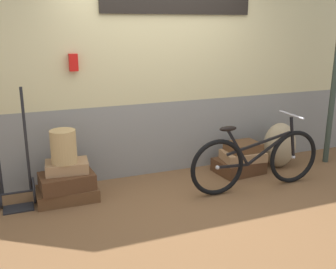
{
  "coord_description": "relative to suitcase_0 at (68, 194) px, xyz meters",
  "views": [
    {
      "loc": [
        -1.74,
        -4.03,
        1.98
      ],
      "look_at": [
        -0.05,
        0.23,
        0.69
      ],
      "focal_mm": 41.95,
      "sensor_mm": 36.0,
      "label": 1
    }
  ],
  "objects": [
    {
      "name": "suitcase_4",
      "position": [
        2.37,
        0.0,
        0.17
      ],
      "size": [
        0.59,
        0.44,
        0.12
      ],
      "primitive_type": "cube",
      "rotation": [
        0.0,
        0.0,
        -0.1
      ],
      "color": "#9E754C",
      "rests_on": "suitcase_3"
    },
    {
      "name": "bicycle",
      "position": [
        2.22,
        -0.53,
        0.29
      ],
      "size": [
        1.78,
        0.46,
        0.92
      ],
      "color": "black",
      "rests_on": "ground"
    },
    {
      "name": "station_building",
      "position": [
        1.29,
        0.52,
        1.35
      ],
      "size": [
        7.27,
        0.74,
        2.83
      ],
      "color": "gray",
      "rests_on": "ground"
    },
    {
      "name": "ground",
      "position": [
        1.28,
        -0.32,
        -0.1
      ],
      "size": [
        9.27,
        5.2,
        0.06
      ],
      "primitive_type": "cube",
      "color": "brown"
    },
    {
      "name": "suitcase_2",
      "position": [
        0.02,
        0.03,
        0.32
      ],
      "size": [
        0.51,
        0.36,
        0.13
      ],
      "primitive_type": "cube",
      "rotation": [
        0.0,
        0.0,
        -0.1
      ],
      "color": "#9E754C",
      "rests_on": "suitcase_1"
    },
    {
      "name": "wicker_basket",
      "position": [
        -0.0,
        0.01,
        0.58
      ],
      "size": [
        0.29,
        0.29,
        0.38
      ],
      "primitive_type": "cylinder",
      "color": "tan",
      "rests_on": "suitcase_2"
    },
    {
      "name": "suitcase_3",
      "position": [
        2.32,
        0.03,
        0.02
      ],
      "size": [
        0.66,
        0.54,
        0.18
      ],
      "primitive_type": "cube",
      "rotation": [
        0.0,
        0.0,
        0.1
      ],
      "color": "#4C2D19",
      "rests_on": "ground"
    },
    {
      "name": "luggage_trolley",
      "position": [
        -0.54,
        0.04,
        0.24
      ],
      "size": [
        0.39,
        0.37,
        1.35
      ],
      "color": "black",
      "rests_on": "ground"
    },
    {
      "name": "suitcase_0",
      "position": [
        0.0,
        0.0,
        0.0
      ],
      "size": [
        0.69,
        0.45,
        0.15
      ],
      "primitive_type": "cube",
      "rotation": [
        0.0,
        0.0,
        -0.01
      ],
      "color": "brown",
      "rests_on": "ground"
    },
    {
      "name": "burlap_sack",
      "position": [
        2.98,
        0.02,
        0.25
      ],
      "size": [
        0.47,
        0.4,
        0.64
      ],
      "primitive_type": "ellipsoid",
      "color": "#9E8966",
      "rests_on": "ground"
    },
    {
      "name": "suitcase_1",
      "position": [
        0.0,
        -0.02,
        0.17
      ],
      "size": [
        0.63,
        0.44,
        0.18
      ],
      "primitive_type": "cube",
      "rotation": [
        0.0,
        0.0,
        0.07
      ],
      "color": "#4C2D19",
      "rests_on": "suitcase_0"
    },
    {
      "name": "suitcase_5",
      "position": [
        2.38,
        0.03,
        0.29
      ],
      "size": [
        0.44,
        0.36,
        0.12
      ],
      "primitive_type": "cube",
      "rotation": [
        0.0,
        0.0,
        0.02
      ],
      "color": "brown",
      "rests_on": "suitcase_4"
    }
  ]
}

